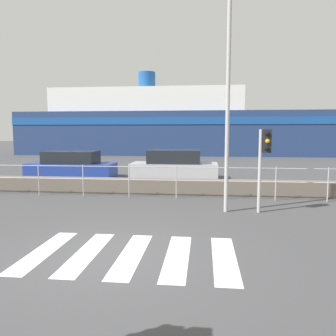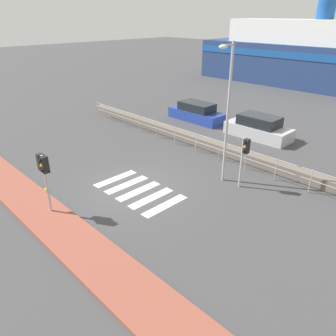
{
  "view_description": "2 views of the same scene",
  "coord_description": "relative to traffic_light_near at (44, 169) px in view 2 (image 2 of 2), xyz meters",
  "views": [
    {
      "loc": [
        1.85,
        -6.07,
        2.39
      ],
      "look_at": [
        0.96,
        2.0,
        1.5
      ],
      "focal_mm": 35.0,
      "sensor_mm": 36.0,
      "label": 1
    },
    {
      "loc": [
        11.04,
        -8.41,
        7.56
      ],
      "look_at": [
        1.43,
        1.0,
        1.2
      ],
      "focal_mm": 35.0,
      "sensor_mm": 36.0,
      "label": 2
    }
  ],
  "objects": [
    {
      "name": "seawall",
      "position": [
        0.64,
        10.24,
        -1.76
      ],
      "size": [
        25.2,
        0.55,
        0.57
      ],
      "color": "#6B6056",
      "rests_on": "ground_plane"
    },
    {
      "name": "traffic_light_far",
      "position": [
        4.25,
        7.56,
        -0.23
      ],
      "size": [
        0.34,
        0.32,
        2.47
      ],
      "color": "#B2B2B5",
      "rests_on": "ground_plane"
    },
    {
      "name": "sidewalk_brick",
      "position": [
        0.64,
        -0.31,
        -1.99
      ],
      "size": [
        24.0,
        1.8,
        0.12
      ],
      "color": "#934C3D",
      "rests_on": "ground_plane"
    },
    {
      "name": "streetlamp",
      "position": [
        3.17,
        7.4,
        1.95
      ],
      "size": [
        0.32,
        0.96,
        6.54
      ],
      "color": "#B2B2B5",
      "rests_on": "ground_plane"
    },
    {
      "name": "parked_car_blue",
      "position": [
        -4.48,
        14.31,
        -1.45
      ],
      "size": [
        4.55,
        1.71,
        1.4
      ],
      "color": "#233D9E",
      "rests_on": "ground_plane"
    },
    {
      "name": "parked_car_silver",
      "position": [
        0.99,
        14.31,
        -1.41
      ],
      "size": [
        4.39,
        1.83,
        1.5
      ],
      "color": "#BCBCC1",
      "rests_on": "ground_plane"
    },
    {
      "name": "traffic_light_near",
      "position": [
        0.0,
        0.0,
        0.0
      ],
      "size": [
        0.58,
        0.41,
        2.62
      ],
      "color": "#B2B2B5",
      "rests_on": "ground_plane"
    },
    {
      "name": "harbor_fence",
      "position": [
        0.64,
        9.37,
        -1.26
      ],
      "size": [
        22.72,
        0.04,
        1.2
      ],
      "color": "#B2B2B5",
      "rests_on": "ground_plane"
    },
    {
      "name": "crosswalk",
      "position": [
        1.11,
        3.79,
        -2.04
      ],
      "size": [
        4.05,
        2.4,
        0.01
      ],
      "color": "silver",
      "rests_on": "ground_plane"
    },
    {
      "name": "ground_plane",
      "position": [
        0.64,
        3.79,
        -2.05
      ],
      "size": [
        160.0,
        160.0,
        0.0
      ],
      "primitive_type": "plane",
      "color": "#424244"
    }
  ]
}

